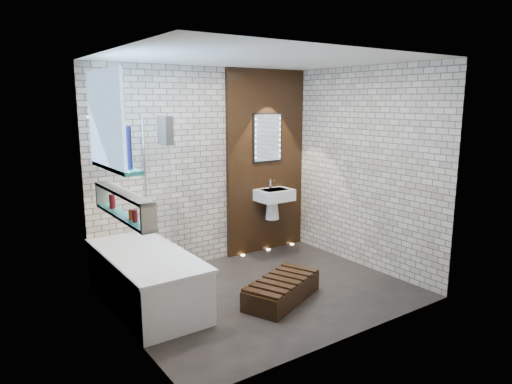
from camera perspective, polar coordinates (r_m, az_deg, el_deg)
ground at (r=5.44m, az=0.92°, el=-12.22°), size 3.20×3.20×0.00m
room_shell at (r=5.07m, az=0.97°, el=1.39°), size 3.24×3.20×2.60m
walnut_panel at (r=6.64m, az=1.23°, el=3.73°), size 1.30×0.06×2.60m
clerestory_window at (r=4.61m, az=-17.86°, el=7.41°), size 0.18×1.00×0.94m
display_niche at (r=4.53m, az=-16.11°, el=-1.52°), size 0.14×1.30×0.26m
bathtub at (r=5.16m, az=-13.41°, el=-10.38°), size 0.79×1.74×0.70m
bath_screen at (r=5.42m, az=-12.10°, el=1.58°), size 0.01×0.78×1.40m
towel at (r=5.11m, az=-11.16°, el=7.48°), size 0.09×0.24×0.31m
shower_head at (r=5.26m, az=-17.05°, el=8.94°), size 0.18×0.18×0.02m
washbasin at (r=6.57m, az=2.22°, el=-0.88°), size 0.50×0.36×0.58m
led_mirror at (r=6.57m, az=1.44°, el=6.72°), size 0.50×0.02×0.70m
walnut_step at (r=5.20m, az=3.21°, el=-12.08°), size 1.09×0.80×0.22m
niche_bottles at (r=4.57m, az=-16.22°, el=-1.92°), size 0.06×0.69×0.14m
sill_vases at (r=4.56m, az=-16.50°, el=4.50°), size 0.19×0.45×0.39m
floor_uplights at (r=6.87m, az=1.53°, el=-7.11°), size 0.96×0.06×0.01m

